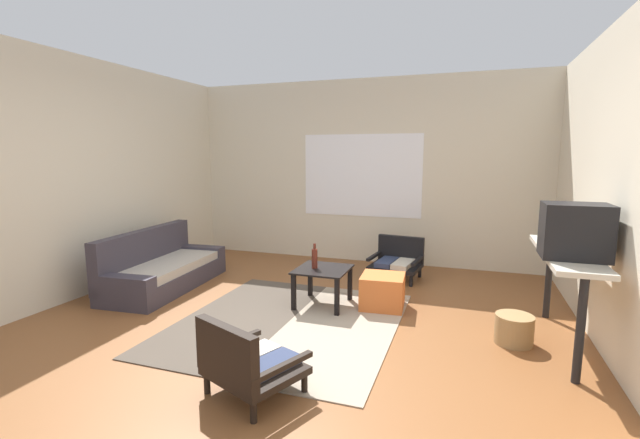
{
  "coord_description": "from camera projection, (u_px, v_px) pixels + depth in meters",
  "views": [
    {
      "loc": [
        1.53,
        -3.29,
        1.61
      ],
      "look_at": [
        0.04,
        1.01,
        0.92
      ],
      "focal_mm": 24.23,
      "sensor_mm": 36.0,
      "label": 1
    }
  ],
  "objects": [
    {
      "name": "area_rug",
      "position": [
        289.0,
        322.0,
        4.17
      ],
      "size": [
        2.03,
        2.33,
        0.01
      ],
      "color": "#4C4238",
      "rests_on": "ground"
    },
    {
      "name": "couch",
      "position": [
        162.0,
        270.0,
        5.26
      ],
      "size": [
        0.84,
        1.76,
        0.7
      ],
      "color": "#38333D",
      "rests_on": "ground"
    },
    {
      "name": "armchair_by_window",
      "position": [
        397.0,
        260.0,
        5.66
      ],
      "size": [
        0.68,
        0.61,
        0.53
      ],
      "color": "black",
      "rests_on": "ground"
    },
    {
      "name": "coffee_table",
      "position": [
        323.0,
        276.0,
        4.6
      ],
      "size": [
        0.55,
        0.57,
        0.41
      ],
      "color": "black",
      "rests_on": "ground"
    },
    {
      "name": "ottoman_orange",
      "position": [
        383.0,
        291.0,
        4.56
      ],
      "size": [
        0.47,
        0.47,
        0.35
      ],
      "primitive_type": "cube",
      "rotation": [
        0.0,
        0.0,
        0.08
      ],
      "color": "#D1662D",
      "rests_on": "ground"
    },
    {
      "name": "console_shelf",
      "position": [
        565.0,
        263.0,
        3.59
      ],
      "size": [
        0.38,
        1.44,
        0.82
      ],
      "color": "beige",
      "rests_on": "ground"
    },
    {
      "name": "side_wall_left",
      "position": [
        68.0,
        178.0,
        4.75
      ],
      "size": [
        0.12,
        6.6,
        2.7
      ],
      "primitive_type": "cube",
      "color": "beige",
      "rests_on": "ground"
    },
    {
      "name": "crt_television",
      "position": [
        575.0,
        231.0,
        3.31
      ],
      "size": [
        0.47,
        0.35,
        0.42
      ],
      "color": "black",
      "rests_on": "console_shelf"
    },
    {
      "name": "side_wall_right",
      "position": [
        640.0,
        192.0,
        3.03
      ],
      "size": [
        0.12,
        6.6,
        2.7
      ],
      "primitive_type": "cube",
      "color": "beige",
      "rests_on": "ground"
    },
    {
      "name": "far_wall_with_window",
      "position": [
        363.0,
        172.0,
        6.46
      ],
      "size": [
        5.6,
        0.13,
        2.7
      ],
      "color": "beige",
      "rests_on": "ground"
    },
    {
      "name": "wicker_basket",
      "position": [
        514.0,
        329.0,
        3.7
      ],
      "size": [
        0.32,
        0.32,
        0.25
      ],
      "primitive_type": "cylinder",
      "color": "#9E7A4C",
      "rests_on": "ground"
    },
    {
      "name": "clay_vase",
      "position": [
        560.0,
        231.0,
        3.86
      ],
      "size": [
        0.19,
        0.19,
        0.33
      ],
      "color": "brown",
      "rests_on": "console_shelf"
    },
    {
      "name": "glass_bottle",
      "position": [
        315.0,
        258.0,
        4.59
      ],
      "size": [
        0.06,
        0.06,
        0.27
      ],
      "color": "#5B2319",
      "rests_on": "coffee_table"
    },
    {
      "name": "armchair_striped_foreground",
      "position": [
        246.0,
        362.0,
        2.85
      ],
      "size": [
        0.73,
        0.71,
        0.55
      ],
      "color": "black",
      "rests_on": "ground"
    },
    {
      "name": "ground_plane",
      "position": [
        279.0,
        339.0,
        3.81
      ],
      "size": [
        7.8,
        7.8,
        0.0
      ],
      "primitive_type": "plane",
      "color": "brown"
    }
  ]
}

